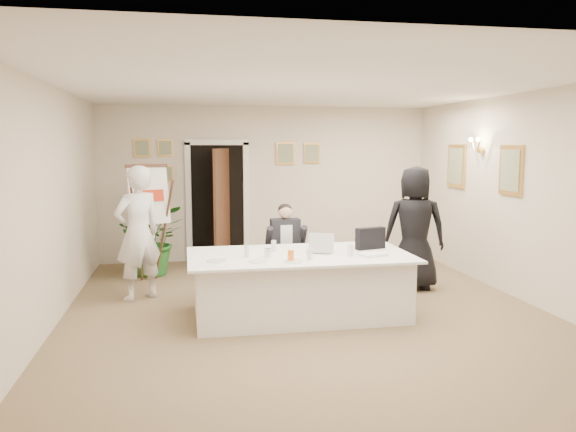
# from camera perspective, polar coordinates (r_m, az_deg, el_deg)

# --- Properties ---
(floor) EXTENTS (7.00, 7.00, 0.00)m
(floor) POSITION_cam_1_polar(r_m,az_deg,el_deg) (7.17, 1.92, -9.79)
(floor) COLOR brown
(floor) RESTS_ON ground
(ceiling) EXTENTS (6.00, 7.00, 0.02)m
(ceiling) POSITION_cam_1_polar(r_m,az_deg,el_deg) (6.90, 2.02, 13.06)
(ceiling) COLOR white
(ceiling) RESTS_ON wall_back
(wall_back) EXTENTS (6.00, 0.10, 2.80)m
(wall_back) POSITION_cam_1_polar(r_m,az_deg,el_deg) (10.33, -2.21, 3.33)
(wall_back) COLOR beige
(wall_back) RESTS_ON floor
(wall_front) EXTENTS (6.00, 0.10, 2.80)m
(wall_front) POSITION_cam_1_polar(r_m,az_deg,el_deg) (3.59, 14.08, -4.16)
(wall_front) COLOR beige
(wall_front) RESTS_ON floor
(wall_left) EXTENTS (0.10, 7.00, 2.80)m
(wall_left) POSITION_cam_1_polar(r_m,az_deg,el_deg) (6.91, -23.14, 0.85)
(wall_left) COLOR beige
(wall_left) RESTS_ON floor
(wall_right) EXTENTS (0.10, 7.00, 2.80)m
(wall_right) POSITION_cam_1_polar(r_m,az_deg,el_deg) (8.09, 23.22, 1.68)
(wall_right) COLOR beige
(wall_right) RESTS_ON floor
(doorway) EXTENTS (1.14, 0.86, 2.20)m
(doorway) POSITION_cam_1_polar(r_m,az_deg,el_deg) (10.09, -7.02, 1.16)
(doorway) COLOR black
(doorway) RESTS_ON floor
(pictures_back_wall) EXTENTS (3.40, 0.06, 0.80)m
(pictures_back_wall) POSITION_cam_1_polar(r_m,az_deg,el_deg) (10.20, -6.67, 5.77)
(pictures_back_wall) COLOR gold
(pictures_back_wall) RESTS_ON wall_back
(pictures_right_wall) EXTENTS (0.06, 2.20, 0.80)m
(pictures_right_wall) POSITION_cam_1_polar(r_m,az_deg,el_deg) (9.07, 18.98, 4.63)
(pictures_right_wall) COLOR gold
(pictures_right_wall) RESTS_ON wall_right
(wall_sconce) EXTENTS (0.20, 0.30, 0.24)m
(wall_sconce) POSITION_cam_1_polar(r_m,az_deg,el_deg) (9.03, 18.68, 6.85)
(wall_sconce) COLOR gold
(wall_sconce) RESTS_ON wall_right
(conference_table) EXTENTS (2.70, 1.44, 0.78)m
(conference_table) POSITION_cam_1_polar(r_m,az_deg,el_deg) (6.96, 1.15, -6.96)
(conference_table) COLOR silver
(conference_table) RESTS_ON floor
(seated_man) EXTENTS (0.61, 0.65, 1.30)m
(seated_man) POSITION_cam_1_polar(r_m,az_deg,el_deg) (7.91, -0.24, -3.33)
(seated_man) COLOR black
(seated_man) RESTS_ON floor
(flip_chart) EXTENTS (0.64, 0.50, 1.77)m
(flip_chart) POSITION_cam_1_polar(r_m,az_deg,el_deg) (8.90, -14.06, -1.26)
(flip_chart) COLOR #31200F
(flip_chart) RESTS_ON floor
(standing_man) EXTENTS (0.80, 0.73, 1.83)m
(standing_man) POSITION_cam_1_polar(r_m,az_deg,el_deg) (7.85, -15.00, -1.71)
(standing_man) COLOR silver
(standing_man) RESTS_ON floor
(standing_woman) EXTENTS (1.01, 0.80, 1.80)m
(standing_woman) POSITION_cam_1_polar(r_m,az_deg,el_deg) (8.36, 12.75, -1.18)
(standing_woman) COLOR black
(standing_woman) RESTS_ON floor
(potted_palm) EXTENTS (1.12, 0.99, 1.16)m
(potted_palm) POSITION_cam_1_polar(r_m,az_deg,el_deg) (9.34, -13.53, -2.34)
(potted_palm) COLOR #206222
(potted_palm) RESTS_ON floor
(laptop) EXTENTS (0.40, 0.42, 0.28)m
(laptop) POSITION_cam_1_polar(r_m,az_deg,el_deg) (6.97, 3.16, -2.57)
(laptop) COLOR #B7BABC
(laptop) RESTS_ON conference_table
(laptop_bag) EXTENTS (0.41, 0.21, 0.28)m
(laptop_bag) POSITION_cam_1_polar(r_m,az_deg,el_deg) (7.25, 8.37, -2.26)
(laptop_bag) COLOR black
(laptop_bag) RESTS_ON conference_table
(paper_stack) EXTENTS (0.37, 0.30, 0.03)m
(paper_stack) POSITION_cam_1_polar(r_m,az_deg,el_deg) (6.84, 8.59, -3.88)
(paper_stack) COLOR white
(paper_stack) RESTS_ON conference_table
(plate_left) EXTENTS (0.28, 0.28, 0.01)m
(plate_left) POSITION_cam_1_polar(r_m,az_deg,el_deg) (6.48, -7.23, -4.54)
(plate_left) COLOR white
(plate_left) RESTS_ON conference_table
(plate_mid) EXTENTS (0.28, 0.28, 0.01)m
(plate_mid) POSITION_cam_1_polar(r_m,az_deg,el_deg) (6.42, -3.06, -4.60)
(plate_mid) COLOR white
(plate_mid) RESTS_ON conference_table
(plate_near) EXTENTS (0.30, 0.30, 0.01)m
(plate_near) POSITION_cam_1_polar(r_m,az_deg,el_deg) (6.42, 0.56, -4.60)
(plate_near) COLOR white
(plate_near) RESTS_ON conference_table
(glass_a) EXTENTS (0.07, 0.07, 0.14)m
(glass_a) POSITION_cam_1_polar(r_m,az_deg,el_deg) (6.68, -4.21, -3.61)
(glass_a) COLOR silver
(glass_a) RESTS_ON conference_table
(glass_b) EXTENTS (0.07, 0.07, 0.14)m
(glass_b) POSITION_cam_1_polar(r_m,az_deg,el_deg) (6.51, 2.22, -3.87)
(glass_b) COLOR silver
(glass_b) RESTS_ON conference_table
(glass_c) EXTENTS (0.08, 0.08, 0.14)m
(glass_c) POSITION_cam_1_polar(r_m,az_deg,el_deg) (6.77, 6.35, -3.49)
(glass_c) COLOR silver
(glass_c) RESTS_ON conference_table
(glass_d) EXTENTS (0.08, 0.08, 0.14)m
(glass_d) POSITION_cam_1_polar(r_m,az_deg,el_deg) (7.03, -1.47, -3.05)
(glass_d) COLOR silver
(glass_d) RESTS_ON conference_table
(oj_glass) EXTENTS (0.08, 0.08, 0.13)m
(oj_glass) POSITION_cam_1_polar(r_m,az_deg,el_deg) (6.42, 0.29, -4.08)
(oj_glass) COLOR orange
(oj_glass) RESTS_ON conference_table
(steel_jug) EXTENTS (0.09, 0.09, 0.11)m
(steel_jug) POSITION_cam_1_polar(r_m,az_deg,el_deg) (6.64, -2.07, -3.79)
(steel_jug) COLOR silver
(steel_jug) RESTS_ON conference_table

